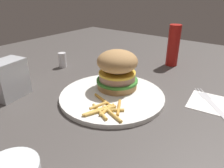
{
  "coord_description": "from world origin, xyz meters",
  "views": [
    {
      "loc": [
        -0.3,
        0.39,
        0.28
      ],
      "look_at": [
        0.01,
        -0.01,
        0.04
      ],
      "focal_mm": 33.63,
      "sensor_mm": 36.0,
      "label": 1
    }
  ],
  "objects_px": {
    "ketchup_bottle": "(173,46)",
    "fork": "(211,102)",
    "plate": "(112,96)",
    "napkin_dispenser": "(9,79)",
    "fries_pile": "(105,109)",
    "napkin": "(211,103)",
    "sandwich": "(117,69)",
    "salt_shaker": "(62,60)"
  },
  "relations": [
    {
      "from": "fork",
      "to": "fries_pile",
      "type": "bearing_deg",
      "value": 48.63
    },
    {
      "from": "napkin_dispenser",
      "to": "fries_pile",
      "type": "bearing_deg",
      "value": 96.89
    },
    {
      "from": "napkin",
      "to": "plate",
      "type": "bearing_deg",
      "value": 30.91
    },
    {
      "from": "fork",
      "to": "napkin_dispenser",
      "type": "distance_m",
      "value": 0.54
    },
    {
      "from": "plate",
      "to": "napkin",
      "type": "bearing_deg",
      "value": -149.09
    },
    {
      "from": "plate",
      "to": "ketchup_bottle",
      "type": "bearing_deg",
      "value": -93.29
    },
    {
      "from": "fries_pile",
      "to": "napkin",
      "type": "height_order",
      "value": "fries_pile"
    },
    {
      "from": "ketchup_bottle",
      "to": "salt_shaker",
      "type": "xyz_separation_m",
      "value": [
        0.32,
        0.27,
        -0.05
      ]
    },
    {
      "from": "fries_pile",
      "to": "fork",
      "type": "height_order",
      "value": "fries_pile"
    },
    {
      "from": "napkin_dispenser",
      "to": "ketchup_bottle",
      "type": "xyz_separation_m",
      "value": [
        -0.25,
        -0.51,
        0.03
      ]
    },
    {
      "from": "plate",
      "to": "fork",
      "type": "height_order",
      "value": "plate"
    },
    {
      "from": "fries_pile",
      "to": "napkin",
      "type": "bearing_deg",
      "value": -131.69
    },
    {
      "from": "fork",
      "to": "ketchup_bottle",
      "type": "height_order",
      "value": "ketchup_bottle"
    },
    {
      "from": "napkin",
      "to": "fork",
      "type": "distance_m",
      "value": 0.0
    },
    {
      "from": "plate",
      "to": "fries_pile",
      "type": "distance_m",
      "value": 0.08
    },
    {
      "from": "fries_pile",
      "to": "napkin_dispenser",
      "type": "distance_m",
      "value": 0.28
    },
    {
      "from": "fork",
      "to": "napkin",
      "type": "bearing_deg",
      "value": 130.19
    },
    {
      "from": "plate",
      "to": "napkin_dispenser",
      "type": "distance_m",
      "value": 0.28
    },
    {
      "from": "salt_shaker",
      "to": "napkin_dispenser",
      "type": "bearing_deg",
      "value": 105.86
    },
    {
      "from": "napkin",
      "to": "ketchup_bottle",
      "type": "bearing_deg",
      "value": -46.63
    },
    {
      "from": "ketchup_bottle",
      "to": "fries_pile",
      "type": "bearing_deg",
      "value": 92.41
    },
    {
      "from": "ketchup_bottle",
      "to": "fork",
      "type": "bearing_deg",
      "value": 133.39
    },
    {
      "from": "sandwich",
      "to": "fork",
      "type": "relative_size",
      "value": 0.83
    },
    {
      "from": "sandwich",
      "to": "ketchup_bottle",
      "type": "bearing_deg",
      "value": -96.39
    },
    {
      "from": "plate",
      "to": "napkin_dispenser",
      "type": "height_order",
      "value": "napkin_dispenser"
    },
    {
      "from": "fries_pile",
      "to": "fork",
      "type": "relative_size",
      "value": 0.87
    },
    {
      "from": "ketchup_bottle",
      "to": "napkin",
      "type": "bearing_deg",
      "value": 133.37
    },
    {
      "from": "sandwich",
      "to": "napkin",
      "type": "bearing_deg",
      "value": -159.02
    },
    {
      "from": "napkin",
      "to": "sandwich",
      "type": "bearing_deg",
      "value": 20.98
    },
    {
      "from": "fries_pile",
      "to": "fork",
      "type": "distance_m",
      "value": 0.28
    },
    {
      "from": "napkin_dispenser",
      "to": "salt_shaker",
      "type": "distance_m",
      "value": 0.25
    },
    {
      "from": "napkin",
      "to": "salt_shaker",
      "type": "distance_m",
      "value": 0.52
    },
    {
      "from": "fork",
      "to": "ketchup_bottle",
      "type": "relative_size",
      "value": 0.93
    },
    {
      "from": "plate",
      "to": "sandwich",
      "type": "bearing_deg",
      "value": -71.5
    },
    {
      "from": "plate",
      "to": "fork",
      "type": "distance_m",
      "value": 0.26
    },
    {
      "from": "fries_pile",
      "to": "ketchup_bottle",
      "type": "relative_size",
      "value": 0.81
    },
    {
      "from": "sandwich",
      "to": "salt_shaker",
      "type": "distance_m",
      "value": 0.29
    },
    {
      "from": "sandwich",
      "to": "ketchup_bottle",
      "type": "relative_size",
      "value": 0.77
    },
    {
      "from": "fork",
      "to": "ketchup_bottle",
      "type": "bearing_deg",
      "value": -46.61
    },
    {
      "from": "sandwich",
      "to": "fork",
      "type": "distance_m",
      "value": 0.26
    },
    {
      "from": "sandwich",
      "to": "salt_shaker",
      "type": "relative_size",
      "value": 2.15
    },
    {
      "from": "ketchup_bottle",
      "to": "salt_shaker",
      "type": "distance_m",
      "value": 0.42
    }
  ]
}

